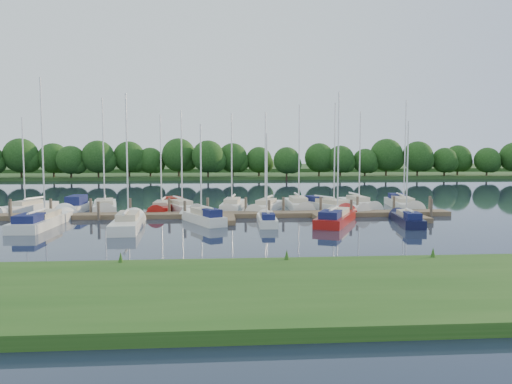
{
  "coord_description": "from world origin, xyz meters",
  "views": [
    {
      "loc": [
        -0.71,
        -35.71,
        5.97
      ],
      "look_at": [
        2.57,
        8.0,
        2.2
      ],
      "focal_mm": 35.0,
      "sensor_mm": 36.0,
      "label": 1
    }
  ],
  "objects": [
    {
      "name": "sailboat_n_10",
      "position": [
        18.12,
        13.89,
        0.32
      ],
      "size": [
        3.0,
        8.98,
        11.25
      ],
      "rotation": [
        0.0,
        0.0,
        3.02
      ],
      "color": "white",
      "rests_on": "ground"
    },
    {
      "name": "sailboat_n_4",
      "position": [
        -4.43,
        13.2,
        0.32
      ],
      "size": [
        4.37,
        7.78,
        10.05
      ],
      "rotation": [
        0.0,
        0.0,
        3.54
      ],
      "color": "white",
      "rests_on": "ground"
    },
    {
      "name": "sailboat_n_7",
      "position": [
        7.26,
        13.67,
        0.28
      ],
      "size": [
        2.06,
        8.36,
        10.78
      ],
      "rotation": [
        0.0,
        0.0,
        3.13
      ],
      "color": "white",
      "rests_on": "ground"
    },
    {
      "name": "motorboat",
      "position": [
        -14.38,
        12.89,
        0.38
      ],
      "size": [
        1.84,
        5.98,
        1.93
      ],
      "rotation": [
        0.0,
        0.0,
        3.11
      ],
      "color": "white",
      "rests_on": "ground"
    },
    {
      "name": "ground",
      "position": [
        0.0,
        0.0,
        0.0
      ],
      "size": [
        260.0,
        260.0,
        0.0
      ],
      "primitive_type": "plane",
      "color": "#171E2F",
      "rests_on": "ground"
    },
    {
      "name": "sailboat_n_8",
      "position": [
        10.25,
        12.11,
        0.32
      ],
      "size": [
        5.19,
        8.21,
        10.8
      ],
      "rotation": [
        0.0,
        0.0,
        3.61
      ],
      "color": "white",
      "rests_on": "ground"
    },
    {
      "name": "sailboat_n_0",
      "position": [
        -19.14,
        13.51,
        0.27
      ],
      "size": [
        3.92,
        7.19,
        9.35
      ],
      "rotation": [
        0.0,
        0.0,
        2.76
      ],
      "color": "white",
      "rests_on": "ground"
    },
    {
      "name": "sailboat_s_1",
      "position": [
        -7.55,
        2.04,
        0.29
      ],
      "size": [
        2.32,
        8.17,
        10.57
      ],
      "rotation": [
        0.0,
        0.0,
        0.06
      ],
      "color": "white",
      "rests_on": "ground"
    },
    {
      "name": "sailboat_n_6",
      "position": [
        3.87,
        12.4,
        0.28
      ],
      "size": [
        4.02,
        7.67,
        9.92
      ],
      "rotation": [
        0.0,
        0.0,
        2.78
      ],
      "color": "white",
      "rests_on": "ground"
    },
    {
      "name": "sailboat_n_5",
      "position": [
        0.6,
        13.42,
        0.28
      ],
      "size": [
        2.72,
        7.7,
        9.84
      ],
      "rotation": [
        0.0,
        0.0,
        3.0
      ],
      "color": "white",
      "rests_on": "ground"
    },
    {
      "name": "dock",
      "position": [
        0.0,
        7.31,
        0.2
      ],
      "size": [
        40.0,
        6.0,
        0.4
      ],
      "color": "brown",
      "rests_on": "ground"
    },
    {
      "name": "near_bank",
      "position": [
        0.0,
        -16.0,
        0.25
      ],
      "size": [
        90.0,
        10.0,
        0.5
      ],
      "primitive_type": "cube",
      "color": "#214C15",
      "rests_on": "ground"
    },
    {
      "name": "sailboat_s_4",
      "position": [
        8.79,
        3.77,
        0.33
      ],
      "size": [
        4.96,
        8.43,
        10.98
      ],
      "rotation": [
        0.0,
        0.0,
        -0.43
      ],
      "color": "maroon",
      "rests_on": "ground"
    },
    {
      "name": "distant_hill",
      "position": [
        0.0,
        100.0,
        0.7
      ],
      "size": [
        220.0,
        40.0,
        1.4
      ],
      "primitive_type": "cube",
      "color": "#335324",
      "rests_on": "ground"
    },
    {
      "name": "sailboat_s_3",
      "position": [
        3.1,
        3.47,
        0.31
      ],
      "size": [
        1.52,
        5.79,
        7.56
      ],
      "rotation": [
        0.0,
        0.0,
        -0.03
      ],
      "color": "white",
      "rests_on": "ground"
    },
    {
      "name": "sailboat_s_2",
      "position": [
        -1.97,
        4.43,
        0.34
      ],
      "size": [
        3.78,
        6.16,
        8.44
      ],
      "rotation": [
        0.0,
        0.0,
        0.45
      ],
      "color": "white",
      "rests_on": "ground"
    },
    {
      "name": "sailboat_n_9",
      "position": [
        13.55,
        14.27,
        0.28
      ],
      "size": [
        2.58,
        7.98,
        10.21
      ],
      "rotation": [
        0.0,
        0.0,
        3.25
      ],
      "color": "white",
      "rests_on": "ground"
    },
    {
      "name": "sailboat_n_2",
      "position": [
        -11.89,
        13.89,
        0.27
      ],
      "size": [
        3.64,
        9.04,
        11.27
      ],
      "rotation": [
        0.0,
        0.0,
        3.35
      ],
      "color": "white",
      "rests_on": "ground"
    },
    {
      "name": "treeline",
      "position": [
        -1.37,
        62.36,
        4.01
      ],
      "size": [
        145.32,
        9.21,
        8.3
      ],
      "color": "#38281C",
      "rests_on": "ground"
    },
    {
      "name": "sailboat_n_3",
      "position": [
        -6.2,
        12.64,
        0.27
      ],
      "size": [
        1.96,
        7.53,
        9.56
      ],
      "rotation": [
        0.0,
        0.0,
        3.11
      ],
      "color": "maroon",
      "rests_on": "ground"
    },
    {
      "name": "mooring_pilings",
      "position": [
        0.0,
        8.43,
        0.6
      ],
      "size": [
        38.24,
        2.84,
        2.0
      ],
      "color": "#473D33",
      "rests_on": "ground"
    },
    {
      "name": "sailboat_s_0",
      "position": [
        -14.4,
        3.89,
        0.33
      ],
      "size": [
        2.51,
        9.42,
        11.91
      ],
      "rotation": [
        0.0,
        0.0,
        -0.03
      ],
      "color": "white",
      "rests_on": "ground"
    },
    {
      "name": "far_shore",
      "position": [
        0.0,
        75.0,
        0.3
      ],
      "size": [
        180.0,
        30.0,
        0.6
      ],
      "primitive_type": "cube",
      "color": "#214219",
      "rests_on": "ground"
    },
    {
      "name": "sailboat_s_5",
      "position": [
        14.26,
        2.67,
        0.32
      ],
      "size": [
        2.36,
        6.65,
        8.57
      ],
      "rotation": [
        0.0,
        0.0,
        -0.15
      ],
      "color": "black",
      "rests_on": "ground"
    }
  ]
}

